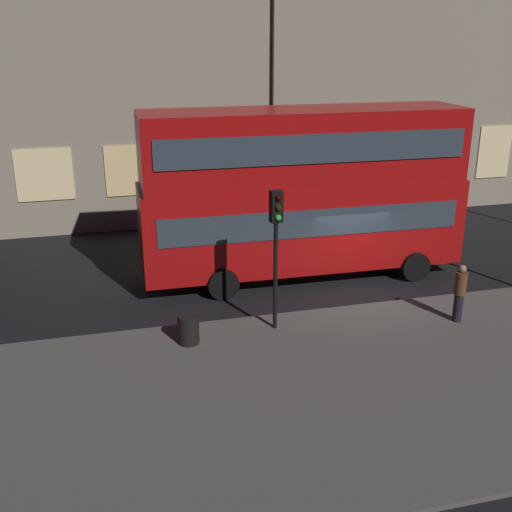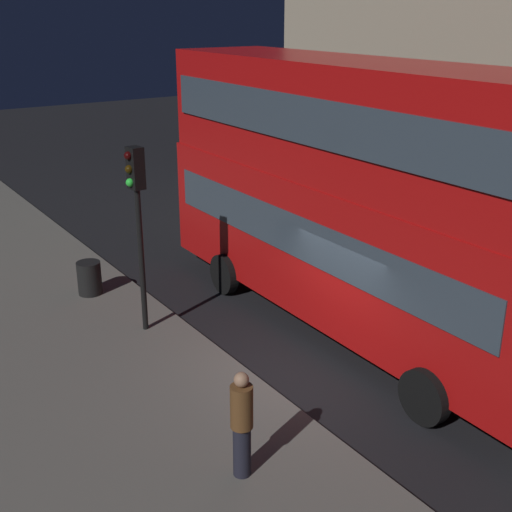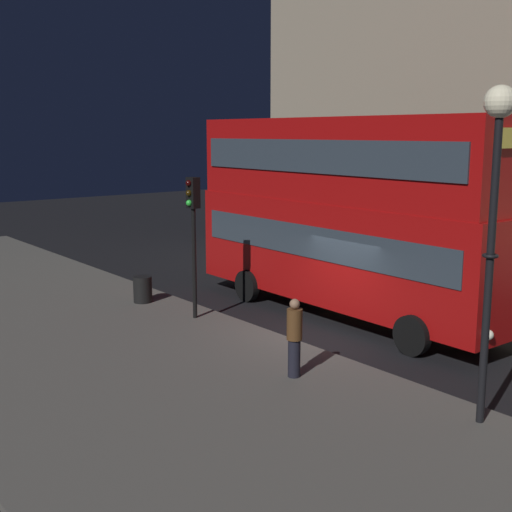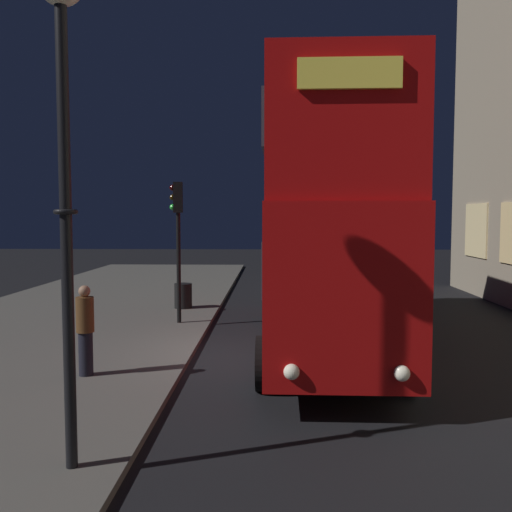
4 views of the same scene
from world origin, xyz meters
TOP-DOWN VIEW (x-y plane):
  - ground_plane at (0.00, 0.00)m, footprint 80.00×80.00m
  - sidewalk_slab at (0.00, -5.12)m, footprint 44.00×8.37m
  - double_decker_bus at (-1.27, 2.01)m, footprint 10.92×2.94m
  - traffic_light_near_kerb at (-3.31, -1.83)m, footprint 0.35×0.38m
  - pedestrian at (1.91, -2.70)m, footprint 0.33×0.33m
  - litter_bin at (-5.80, -2.10)m, footprint 0.58×0.58m

SIDE VIEW (x-z plane):
  - ground_plane at x=0.00m, z-range 0.00..0.00m
  - sidewalk_slab at x=0.00m, z-range 0.00..0.12m
  - litter_bin at x=-5.80m, z-range 0.12..0.93m
  - pedestrian at x=1.91m, z-range 0.15..1.87m
  - traffic_light_near_kerb at x=-3.31m, z-range 0.99..4.96m
  - double_decker_bus at x=-1.27m, z-range 0.31..6.01m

